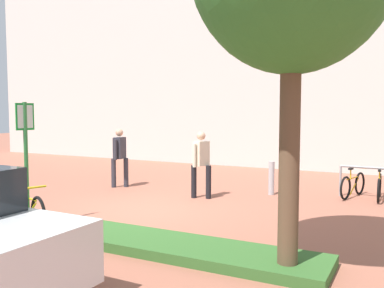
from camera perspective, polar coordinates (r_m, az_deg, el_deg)
ground_plane at (r=9.87m, az=-6.56°, el=-8.77°), size 60.00×60.00×0.00m
building_facade at (r=17.70m, az=9.52°, el=13.38°), size 28.00×1.20×10.00m
planter_strip at (r=7.62m, az=-9.42°, el=-12.20°), size 7.00×1.10×0.16m
parking_sign_post at (r=8.85m, az=-21.26°, el=-0.20°), size 0.13×0.35×2.42m
bike_at_sign at (r=9.10m, az=-20.94°, el=-7.93°), size 1.58×0.69×0.86m
bollard_steel at (r=11.68m, az=10.53°, el=-4.48°), size 0.16×0.16×0.90m
person_suited_navy at (r=12.72m, az=-9.61°, el=-1.31°), size 0.41×0.60×1.72m
person_shirt_white at (r=10.96m, az=1.23°, el=-2.18°), size 0.52×0.59×1.72m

